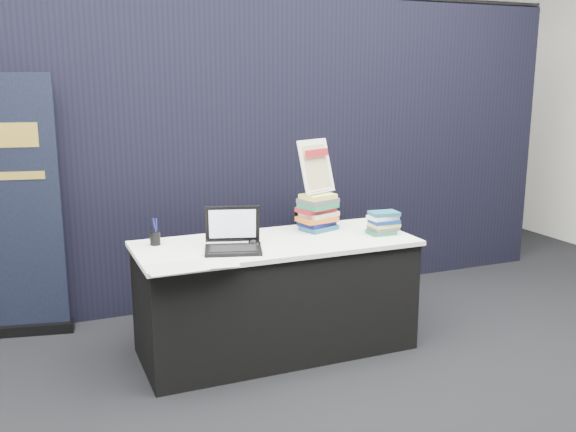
# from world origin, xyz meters

# --- Properties ---
(floor) EXTENTS (8.00, 8.00, 0.00)m
(floor) POSITION_xyz_m (0.00, 0.00, 0.00)
(floor) COLOR black
(floor) RESTS_ON ground
(wall_back) EXTENTS (8.00, 0.02, 3.50)m
(wall_back) POSITION_xyz_m (0.00, 4.00, 1.75)
(wall_back) COLOR beige
(wall_back) RESTS_ON floor
(drape_partition) EXTENTS (6.00, 0.08, 2.40)m
(drape_partition) POSITION_xyz_m (0.00, 1.60, 1.20)
(drape_partition) COLOR black
(drape_partition) RESTS_ON floor
(display_table) EXTENTS (1.80, 0.75, 0.75)m
(display_table) POSITION_xyz_m (0.00, 0.55, 0.38)
(display_table) COLOR black
(display_table) RESTS_ON floor
(laptop) EXTENTS (0.40, 0.36, 0.26)m
(laptop) POSITION_xyz_m (-0.33, 0.46, 0.81)
(laptop) COLOR black
(laptop) RESTS_ON display_table
(mouse) EXTENTS (0.08, 0.13, 0.04)m
(mouse) POSITION_xyz_m (-0.17, 0.49, 0.77)
(mouse) COLOR black
(mouse) RESTS_ON display_table
(brochure_left) EXTENTS (0.33, 0.24, 0.00)m
(brochure_left) POSITION_xyz_m (-0.73, 0.22, 0.75)
(brochure_left) COLOR silver
(brochure_left) RESTS_ON display_table
(brochure_mid) EXTENTS (0.30, 0.23, 0.00)m
(brochure_mid) POSITION_xyz_m (-0.51, 0.22, 0.75)
(brochure_mid) COLOR silver
(brochure_mid) RESTS_ON display_table
(brochure_right) EXTENTS (0.35, 0.26, 0.00)m
(brochure_right) POSITION_xyz_m (-0.37, 0.50, 0.75)
(brochure_right) COLOR white
(brochure_right) RESTS_ON display_table
(pen_cup) EXTENTS (0.08, 0.08, 0.09)m
(pen_cup) POSITION_xyz_m (-0.74, 0.76, 0.79)
(pen_cup) COLOR black
(pen_cup) RESTS_ON display_table
(book_stack_tall) EXTENTS (0.27, 0.24, 0.25)m
(book_stack_tall) POSITION_xyz_m (0.38, 0.73, 0.88)
(book_stack_tall) COLOR #1B5368
(book_stack_tall) RESTS_ON display_table
(book_stack_short) EXTENTS (0.18, 0.14, 0.15)m
(book_stack_short) POSITION_xyz_m (0.74, 0.45, 0.83)
(book_stack_short) COLOR #1C6C3F
(book_stack_short) RESTS_ON display_table
(info_sign) EXTENTS (0.30, 0.20, 0.38)m
(info_sign) POSITION_xyz_m (0.38, 0.76, 1.19)
(info_sign) COLOR black
(info_sign) RESTS_ON book_stack_tall
(pullup_banner) EXTENTS (0.78, 0.25, 1.82)m
(pullup_banner) POSITION_xyz_m (-1.60, 1.50, 0.81)
(pullup_banner) COLOR black
(pullup_banner) RESTS_ON floor
(stacking_chair) EXTENTS (0.43, 0.44, 0.81)m
(stacking_chair) POSITION_xyz_m (0.68, 1.24, 0.45)
(stacking_chair) COLOR black
(stacking_chair) RESTS_ON floor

